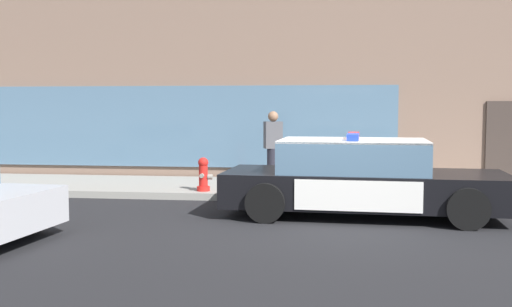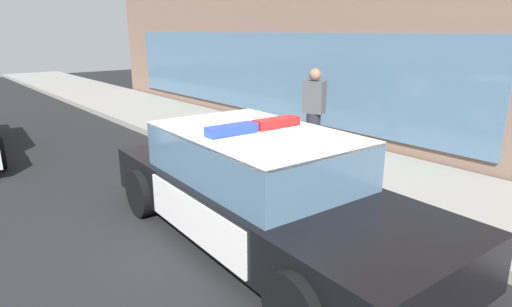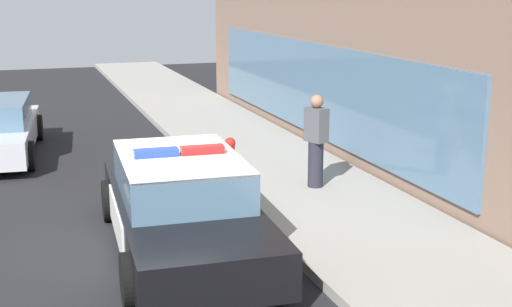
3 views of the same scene
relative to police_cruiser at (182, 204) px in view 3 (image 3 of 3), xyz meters
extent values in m
plane|color=black|center=(-0.50, -0.55, -0.68)|extent=(48.00, 48.00, 0.00)
cube|color=gray|center=(-0.50, 2.82, -0.60)|extent=(48.00, 2.97, 0.15)
cube|color=slate|center=(-5.42, 4.32, 0.77)|extent=(13.00, 0.08, 2.10)
cube|color=black|center=(0.06, 0.00, -0.18)|extent=(5.06, 2.11, 0.60)
cube|color=silver|center=(1.65, -0.08, -0.01)|extent=(1.78, 1.91, 0.05)
cube|color=silver|center=(-1.68, 0.08, -0.01)|extent=(1.48, 1.89, 0.05)
cube|color=silver|center=(0.01, 0.94, -0.18)|extent=(2.09, 0.14, 0.51)
cube|color=silver|center=(-0.09, -0.94, -0.18)|extent=(2.09, 0.14, 0.51)
cube|color=yellow|center=(0.01, 0.96, -0.18)|extent=(0.22, 0.02, 0.26)
cube|color=slate|center=(-0.14, 0.01, 0.39)|extent=(2.67, 1.80, 0.60)
cube|color=silver|center=(-0.14, 0.01, 0.68)|extent=(2.67, 1.80, 0.04)
cube|color=red|center=(-0.12, 0.34, 0.76)|extent=(0.23, 0.64, 0.11)
cube|color=blue|center=(-0.16, -0.33, 0.76)|extent=(0.23, 0.64, 0.11)
cylinder|color=black|center=(1.74, 0.84, -0.34)|extent=(0.69, 0.25, 0.68)
cylinder|color=black|center=(1.65, -1.02, -0.34)|extent=(0.69, 0.25, 0.68)
cylinder|color=black|center=(-1.53, 1.01, -0.34)|extent=(0.69, 0.25, 0.68)
cylinder|color=black|center=(-1.63, -0.85, -0.34)|extent=(0.69, 0.25, 0.68)
cylinder|color=red|center=(-3.27, 1.71, -0.48)|extent=(0.28, 0.28, 0.10)
cylinder|color=red|center=(-3.27, 1.71, -0.20)|extent=(0.19, 0.19, 0.45)
sphere|color=red|center=(-3.27, 1.71, 0.09)|extent=(0.22, 0.22, 0.22)
cylinder|color=gray|center=(-3.27, 1.71, 0.16)|extent=(0.06, 0.06, 0.05)
cylinder|color=gray|center=(-3.27, 1.56, -0.18)|extent=(0.09, 0.10, 0.09)
cylinder|color=gray|center=(-3.27, 1.85, -0.18)|extent=(0.09, 0.10, 0.09)
cylinder|color=gray|center=(-3.12, 1.71, -0.22)|extent=(0.10, 0.12, 0.12)
cylinder|color=black|center=(-8.40, -1.75, -0.36)|extent=(0.66, 0.26, 0.64)
cylinder|color=black|center=(-5.34, -2.02, -0.36)|extent=(0.66, 0.26, 0.64)
cylinder|color=#23232D|center=(-1.88, 2.93, -0.10)|extent=(0.28, 0.28, 0.85)
cube|color=#4C4C51|center=(-1.88, 2.93, 0.63)|extent=(0.47, 0.38, 0.62)
sphere|color=#8C664C|center=(-1.88, 2.93, 1.06)|extent=(0.24, 0.24, 0.24)
camera|label=1|loc=(-0.48, -10.76, 1.29)|focal=41.75mm
camera|label=2|loc=(3.79, -3.21, 1.87)|focal=30.10mm
camera|label=3|loc=(9.36, -2.08, 3.06)|focal=48.49mm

